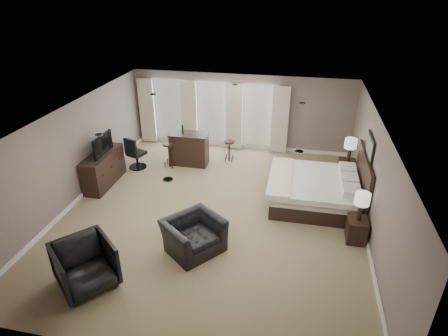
% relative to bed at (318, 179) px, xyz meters
% --- Properties ---
extents(room, '(7.60, 8.60, 2.64)m').
position_rel_bed_xyz_m(room, '(-2.58, -0.99, 0.56)').
color(room, '#867855').
rests_on(room, ground).
extents(window_bay, '(5.25, 0.20, 2.30)m').
position_rel_bed_xyz_m(window_bay, '(-3.58, 3.12, 0.46)').
color(window_bay, silver).
rests_on(window_bay, room).
extents(bed, '(2.33, 2.23, 1.48)m').
position_rel_bed_xyz_m(bed, '(0.00, 0.00, 0.00)').
color(bed, silver).
rests_on(bed, ground).
extents(nightstand_near, '(0.43, 0.52, 0.57)m').
position_rel_bed_xyz_m(nightstand_near, '(0.89, -1.45, -0.46)').
color(nightstand_near, black).
rests_on(nightstand_near, ground).
extents(nightstand_far, '(0.48, 0.58, 0.64)m').
position_rel_bed_xyz_m(nightstand_far, '(0.89, 1.45, -0.42)').
color(nightstand_far, black).
rests_on(nightstand_far, ground).
extents(lamp_near, '(0.33, 0.33, 0.68)m').
position_rel_bed_xyz_m(lamp_near, '(0.89, -1.45, 0.17)').
color(lamp_near, beige).
rests_on(lamp_near, nightstand_near).
extents(lamp_far, '(0.34, 0.34, 0.71)m').
position_rel_bed_xyz_m(lamp_far, '(0.89, 1.45, 0.25)').
color(lamp_far, beige).
rests_on(lamp_far, nightstand_far).
extents(wall_art, '(0.04, 0.96, 0.56)m').
position_rel_bed_xyz_m(wall_art, '(1.12, 0.00, 1.01)').
color(wall_art, slate).
rests_on(wall_art, room).
extents(dresser, '(0.54, 1.67, 0.97)m').
position_rel_bed_xyz_m(dresser, '(-6.03, -0.17, -0.26)').
color(dresser, black).
rests_on(dresser, ground).
extents(tv, '(0.57, 1.00, 0.13)m').
position_rel_bed_xyz_m(tv, '(-6.03, -0.17, 0.29)').
color(tv, black).
rests_on(tv, dresser).
extents(armchair_near, '(1.35, 1.41, 1.04)m').
position_rel_bed_xyz_m(armchair_near, '(-2.66, -2.52, -0.22)').
color(armchair_near, black).
rests_on(armchair_near, ground).
extents(armchair_far, '(1.41, 1.41, 1.06)m').
position_rel_bed_xyz_m(armchair_far, '(-4.41, -3.99, -0.21)').
color(armchair_far, black).
rests_on(armchair_far, ground).
extents(bar_counter, '(1.21, 0.63, 1.06)m').
position_rel_bed_xyz_m(bar_counter, '(-3.97, 1.61, -0.21)').
color(bar_counter, black).
rests_on(bar_counter, ground).
extents(bar_stool_left, '(0.46, 0.46, 0.82)m').
position_rel_bed_xyz_m(bar_stool_left, '(-4.53, 1.27, -0.33)').
color(bar_stool_left, black).
rests_on(bar_stool_left, ground).
extents(bar_stool_right, '(0.44, 0.44, 0.71)m').
position_rel_bed_xyz_m(bar_stool_right, '(-2.76, 2.08, -0.39)').
color(bar_stool_right, black).
rests_on(bar_stool_right, ground).
extents(desk_chair, '(0.69, 0.69, 1.06)m').
position_rel_bed_xyz_m(desk_chair, '(-5.52, 0.99, -0.21)').
color(desk_chair, black).
rests_on(desk_chair, ground).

